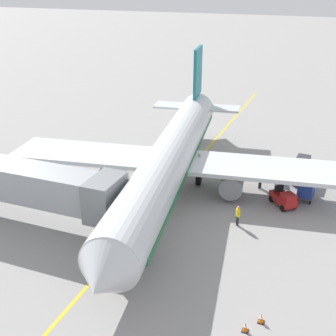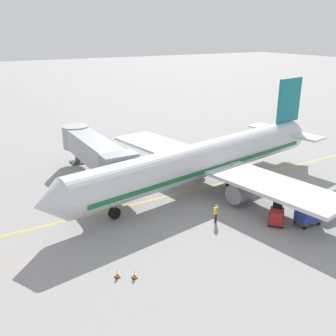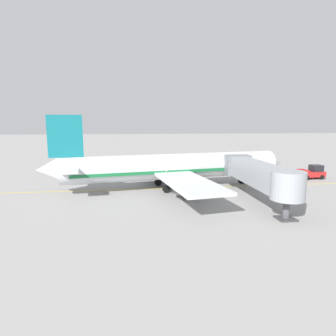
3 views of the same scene
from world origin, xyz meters
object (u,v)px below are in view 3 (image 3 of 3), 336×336
object	(u,v)px
baggage_cart_front	(149,170)
ground_crew_loader	(189,173)
baggage_cart_second_in_train	(133,171)
safety_cone_nose_right	(242,172)
baggage_cart_third_in_train	(118,171)
ground_crew_wing_walker	(148,173)
jet_bridge	(259,174)
parked_airliner	(173,167)
pushback_tractor	(311,172)
safety_cone_nose_left	(236,172)
baggage_tug_lead	(161,172)

from	to	relation	value
baggage_cart_front	ground_crew_loader	xyz separation A→B (m)	(4.50, 6.66, 0.00)
baggage_cart_second_in_train	safety_cone_nose_right	size ratio (longest dim) A/B	4.99
baggage_cart_third_in_train	ground_crew_loader	world-z (taller)	ground_crew_loader
baggage_cart_front	ground_crew_wing_walker	distance (m)	4.14
baggage_cart_second_in_train	ground_crew_wing_walker	bearing A→B (deg)	37.72
jet_bridge	ground_crew_wing_walker	xyz separation A→B (m)	(-15.92, -12.69, -2.51)
parked_airliner	baggage_cart_second_in_train	bearing A→B (deg)	-151.08
pushback_tractor	ground_crew_wing_walker	distance (m)	28.40
ground_crew_wing_walker	baggage_cart_second_in_train	bearing A→B (deg)	-142.28
parked_airliner	ground_crew_loader	bearing A→B (deg)	151.77
jet_bridge	safety_cone_nose_right	world-z (taller)	jet_bridge
jet_bridge	safety_cone_nose_left	world-z (taller)	jet_bridge
baggage_cart_third_in_train	ground_crew_wing_walker	distance (m)	6.04
ground_crew_loader	safety_cone_nose_right	xyz separation A→B (m)	(-3.05, 10.85, -0.66)
baggage_cart_front	baggage_cart_second_in_train	bearing A→B (deg)	-75.58
parked_airliner	baggage_cart_front	bearing A→B (deg)	-166.18
baggage_cart_second_in_train	baggage_cart_third_in_train	distance (m)	2.59
parked_airliner	baggage_cart_third_in_train	xyz separation A→B (m)	(-10.65, -8.55, -2.24)
parked_airliner	baggage_tug_lead	size ratio (longest dim) A/B	14.00
parked_airliner	pushback_tractor	size ratio (longest dim) A/B	8.23
baggage_cart_third_in_train	ground_crew_loader	xyz separation A→B (m)	(3.56, 12.35, 0.00)
jet_bridge	pushback_tractor	xyz separation A→B (m)	(-12.60, 15.52, -2.36)
baggage_tug_lead	safety_cone_nose_left	xyz separation A→B (m)	(-0.87, 14.41, -0.42)
baggage_cart_front	safety_cone_nose_left	xyz separation A→B (m)	(0.76, 16.51, -0.66)
baggage_cart_front	baggage_cart_second_in_train	size ratio (longest dim) A/B	1.00
pushback_tractor	baggage_cart_third_in_train	size ratio (longest dim) A/B	1.54
ground_crew_wing_walker	ground_crew_loader	size ratio (longest dim) A/B	1.00
baggage_cart_second_in_train	safety_cone_nose_right	xyz separation A→B (m)	(0.65, 20.61, -0.66)
ground_crew_wing_walker	ground_crew_loader	bearing A→B (deg)	86.90
parked_airliner	baggage_cart_front	xyz separation A→B (m)	(-11.59, -2.85, -2.24)
baggage_cart_front	safety_cone_nose_left	bearing A→B (deg)	87.37
baggage_tug_lead	baggage_cart_front	size ratio (longest dim) A/B	0.90
pushback_tractor	ground_crew_wing_walker	bearing A→B (deg)	-96.72
baggage_cart_second_in_train	safety_cone_nose_left	size ratio (longest dim) A/B	4.99
baggage_tug_lead	baggage_cart_front	xyz separation A→B (m)	(-1.63, -2.10, 0.24)
ground_crew_loader	baggage_cart_front	bearing A→B (deg)	-124.03
baggage_tug_lead	safety_cone_nose_right	world-z (taller)	baggage_tug_lead
baggage_tug_lead	baggage_cart_second_in_train	bearing A→B (deg)	-99.02
baggage_cart_third_in_train	ground_crew_loader	distance (m)	12.86
baggage_cart_third_in_train	safety_cone_nose_left	distance (m)	22.22
baggage_cart_front	safety_cone_nose_right	xyz separation A→B (m)	(1.45, 17.51, -0.66)
baggage_tug_lead	baggage_cart_second_in_train	size ratio (longest dim) A/B	0.90
baggage_tug_lead	baggage_cart_second_in_train	world-z (taller)	baggage_tug_lead
baggage_cart_second_in_train	parked_airliner	bearing A→B (deg)	28.92
pushback_tractor	ground_crew_loader	xyz separation A→B (m)	(-2.94, -21.00, -0.15)
baggage_cart_second_in_train	ground_crew_wing_walker	world-z (taller)	ground_crew_wing_walker
jet_bridge	baggage_cart_second_in_train	bearing A→B (deg)	-141.60
pushback_tractor	safety_cone_nose_left	bearing A→B (deg)	-120.91
ground_crew_loader	ground_crew_wing_walker	bearing A→B (deg)	-93.10
baggage_cart_third_in_train	safety_cone_nose_right	size ratio (longest dim) A/B	4.99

